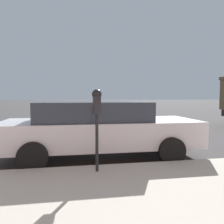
# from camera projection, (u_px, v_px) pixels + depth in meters

# --- Properties ---
(ground_plane) EXTENTS (220.00, 220.00, 0.00)m
(ground_plane) POSITION_uv_depth(u_px,v_px,m) (75.00, 148.00, 6.72)
(ground_plane) COLOR #3D3A3A
(parking_meter) EXTENTS (0.21, 0.19, 1.59)m
(parking_meter) POSITION_uv_depth(u_px,v_px,m) (97.00, 109.00, 4.16)
(parking_meter) COLOR black
(parking_meter) RESTS_ON sidewalk
(car_silver) EXTENTS (2.04, 4.98, 1.44)m
(car_silver) POSITION_uv_depth(u_px,v_px,m) (99.00, 128.00, 5.65)
(car_silver) COLOR #B7BABF
(car_silver) RESTS_ON ground_plane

